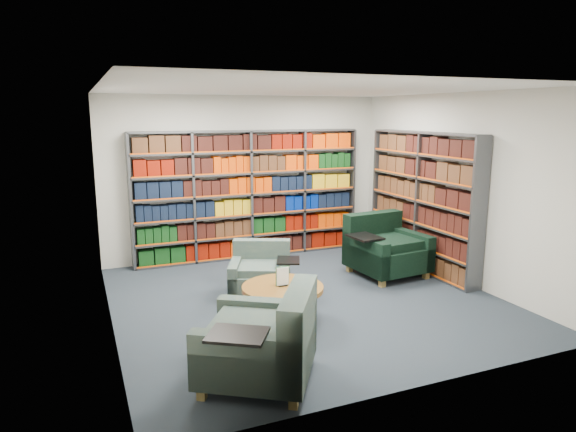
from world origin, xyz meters
name	(u,v)px	position (x,y,z in m)	size (l,w,h in m)	color
room_shell	(305,198)	(0.00, 0.00, 1.40)	(5.02, 5.02, 2.82)	#1E242E
bookshelf_back	(250,195)	(0.00, 2.34, 1.10)	(4.00, 0.28, 2.20)	#47494F
bookshelf_right	(422,202)	(2.34, 0.60, 1.10)	(0.28, 2.50, 2.20)	#47494F
chair_teal_left	(261,274)	(-0.49, 0.39, 0.30)	(1.09, 1.06, 0.74)	#042238
chair_green_right	(383,250)	(1.62, 0.58, 0.38)	(1.25, 1.11, 0.93)	black
chair_teal_front	(267,345)	(-1.23, -1.86, 0.37)	(1.39, 1.39, 0.92)	#042238
coffee_table	(283,293)	(-0.58, -0.62, 0.37)	(0.99, 0.99, 0.69)	brown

